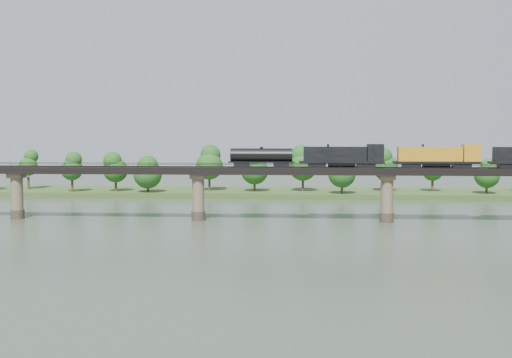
{
  "coord_description": "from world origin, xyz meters",
  "views": [
    {
      "loc": [
        21.64,
        -105.55,
        19.05
      ],
      "look_at": [
        12.42,
        30.0,
        9.0
      ],
      "focal_mm": 45.0,
      "sensor_mm": 36.0,
      "label": 1
    }
  ],
  "objects": [
    {
      "name": "bridge",
      "position": [
        0.0,
        30.0,
        5.46
      ],
      "size": [
        236.0,
        30.0,
        11.5
      ],
      "color": "#473A2D",
      "rests_on": "ground"
    },
    {
      "name": "far_treeline",
      "position": [
        -8.21,
        80.52,
        8.83
      ],
      "size": [
        289.06,
        17.54,
        13.6
      ],
      "color": "#382619",
      "rests_on": "far_bank"
    },
    {
      "name": "freight_train",
      "position": [
        43.7,
        30.0,
        13.87
      ],
      "size": [
        72.07,
        2.81,
        4.96
      ],
      "color": "black",
      "rests_on": "bridge"
    },
    {
      "name": "ground",
      "position": [
        0.0,
        0.0,
        0.0
      ],
      "size": [
        400.0,
        400.0,
        0.0
      ],
      "primitive_type": "plane",
      "color": "#334032",
      "rests_on": "ground"
    },
    {
      "name": "bridge_superstructure",
      "position": [
        0.0,
        30.0,
        11.79
      ],
      "size": [
        220.0,
        4.9,
        0.75
      ],
      "color": "black",
      "rests_on": "bridge"
    },
    {
      "name": "far_bank",
      "position": [
        0.0,
        85.0,
        0.8
      ],
      "size": [
        300.0,
        24.0,
        1.6
      ],
      "primitive_type": "cube",
      "color": "#2F4B1E",
      "rests_on": "ground"
    }
  ]
}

